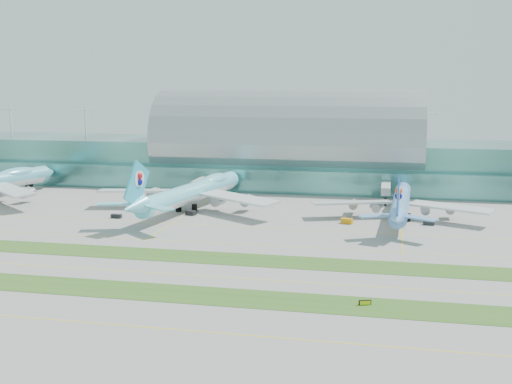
% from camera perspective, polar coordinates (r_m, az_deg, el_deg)
% --- Properties ---
extents(ground, '(700.00, 700.00, 0.00)m').
position_cam_1_polar(ground, '(171.34, -3.72, -6.06)').
color(ground, gray).
rests_on(ground, ground).
extents(terminal, '(340.00, 69.10, 36.00)m').
position_cam_1_polar(terminal, '(292.79, 2.91, 3.43)').
color(terminal, '#3D7A75').
rests_on(terminal, ground).
extents(grass_strip_near, '(420.00, 12.00, 0.08)m').
position_cam_1_polar(grass_strip_near, '(145.75, -6.65, -8.99)').
color(grass_strip_near, '#2D591E').
rests_on(grass_strip_near, ground).
extents(grass_strip_far, '(420.00, 12.00, 0.08)m').
position_cam_1_polar(grass_strip_far, '(173.19, -3.54, -5.87)').
color(grass_strip_far, '#2D591E').
rests_on(grass_strip_far, ground).
extents(taxiline_a, '(420.00, 0.35, 0.01)m').
position_cam_1_polar(taxiline_a, '(128.12, -9.49, -11.78)').
color(taxiline_a, yellow).
rests_on(taxiline_a, ground).
extents(taxiline_b, '(420.00, 0.35, 0.01)m').
position_cam_1_polar(taxiline_b, '(158.45, -5.06, -7.41)').
color(taxiline_b, yellow).
rests_on(taxiline_b, ground).
extents(taxiline_c, '(420.00, 0.35, 0.01)m').
position_cam_1_polar(taxiline_c, '(188.15, -2.27, -4.60)').
color(taxiline_c, yellow).
rests_on(taxiline_c, ground).
extents(taxiline_d, '(420.00, 0.35, 0.01)m').
position_cam_1_polar(taxiline_d, '(208.96, -0.83, -3.12)').
color(taxiline_d, yellow).
rests_on(taxiline_d, ground).
extents(airliner_b, '(71.61, 82.29, 22.78)m').
position_cam_1_polar(airliner_b, '(236.27, -5.66, 0.09)').
color(airliner_b, '#6CD6EE').
rests_on(airliner_b, ground).
extents(airliner_c, '(61.08, 69.39, 19.10)m').
position_cam_1_polar(airliner_c, '(226.00, 12.75, -0.85)').
color(airliner_c, '#69A4E7').
rests_on(airliner_c, ground).
extents(gse_c, '(3.72, 1.69, 1.35)m').
position_cam_1_polar(gse_c, '(227.48, -12.31, -2.10)').
color(gse_c, black).
rests_on(gse_c, ground).
extents(gse_d, '(4.04, 3.11, 1.57)m').
position_cam_1_polar(gse_d, '(228.30, -5.81, -1.86)').
color(gse_d, black).
rests_on(gse_d, ground).
extents(gse_e, '(4.19, 2.97, 1.74)m').
position_cam_1_polar(gse_e, '(215.80, 8.08, -2.57)').
color(gse_e, orange).
rests_on(gse_e, ground).
extents(gse_f, '(3.82, 2.36, 1.42)m').
position_cam_1_polar(gse_f, '(219.22, 15.10, -2.66)').
color(gse_f, black).
rests_on(gse_f, ground).
extents(taxiway_sign_east, '(2.67, 1.15, 1.16)m').
position_cam_1_polar(taxiway_sign_east, '(139.72, 9.66, -9.67)').
color(taxiway_sign_east, black).
rests_on(taxiway_sign_east, ground).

